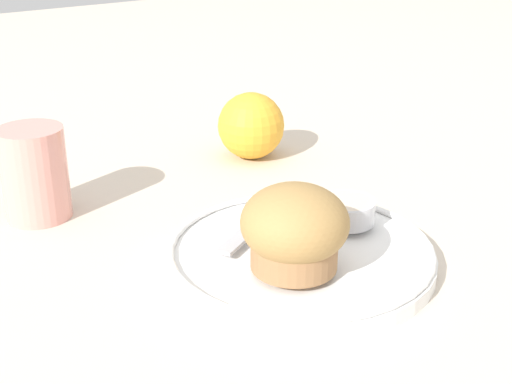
# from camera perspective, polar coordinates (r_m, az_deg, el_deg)

# --- Properties ---
(ground_plane) EXTENTS (3.00, 3.00, 0.00)m
(ground_plane) POSITION_cam_1_polar(r_m,az_deg,el_deg) (0.66, 1.87, -5.62)
(ground_plane) COLOR beige
(plate) EXTENTS (0.24, 0.24, 0.02)m
(plate) POSITION_cam_1_polar(r_m,az_deg,el_deg) (0.65, 3.57, -5.01)
(plate) COLOR white
(plate) RESTS_ON ground_plane
(muffin) EXTENTS (0.09, 0.09, 0.07)m
(muffin) POSITION_cam_1_polar(r_m,az_deg,el_deg) (0.59, 3.11, -3.00)
(muffin) COLOR #9E7047
(muffin) RESTS_ON plate
(cream_ramekin) EXTENTS (0.05, 0.05, 0.02)m
(cream_ramekin) POSITION_cam_1_polar(r_m,az_deg,el_deg) (0.69, 7.15, -1.37)
(cream_ramekin) COLOR silver
(cream_ramekin) RESTS_ON plate
(berry_pair) EXTENTS (0.03, 0.01, 0.01)m
(berry_pair) POSITION_cam_1_polar(r_m,az_deg,el_deg) (0.70, 1.66, -1.39)
(berry_pair) COLOR #B7192D
(berry_pair) RESTS_ON plate
(butter_knife) EXTENTS (0.15, 0.09, 0.00)m
(butter_knife) POSITION_cam_1_polar(r_m,az_deg,el_deg) (0.69, 0.63, -2.05)
(butter_knife) COLOR #B7B7BC
(butter_knife) RESTS_ON plate
(orange_fruit) EXTENTS (0.08, 0.08, 0.08)m
(orange_fruit) POSITION_cam_1_polar(r_m,az_deg,el_deg) (0.89, -0.40, 5.32)
(orange_fruit) COLOR #F4A82D
(orange_fruit) RESTS_ON ground_plane
(juice_glass) EXTENTS (0.07, 0.07, 0.10)m
(juice_glass) POSITION_cam_1_polar(r_m,az_deg,el_deg) (0.76, -17.29, 1.43)
(juice_glass) COLOR #E5998C
(juice_glass) RESTS_ON ground_plane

